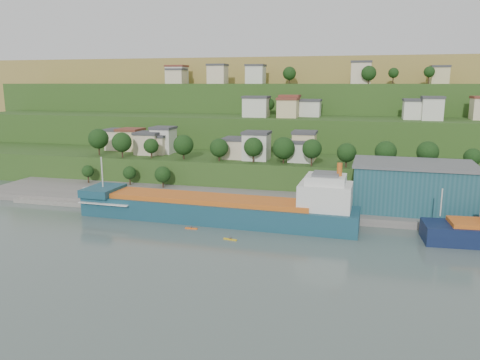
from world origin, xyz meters
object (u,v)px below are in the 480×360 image
(kayak_orange, at_px, (191,228))
(cargo_ship_near, at_px, (224,210))
(warehouse, at_px, (412,186))
(caravan, at_px, (92,192))

(kayak_orange, bearing_deg, cargo_ship_near, 51.71)
(warehouse, xyz_separation_m, caravan, (-92.61, -6.11, -5.86))
(cargo_ship_near, relative_size, caravan, 12.48)
(caravan, bearing_deg, kayak_orange, -10.12)
(cargo_ship_near, bearing_deg, warehouse, 21.70)
(kayak_orange, bearing_deg, caravan, 153.11)
(warehouse, height_order, caravan, warehouse)
(cargo_ship_near, height_order, kayak_orange, cargo_ship_near)
(cargo_ship_near, distance_m, caravan, 46.48)
(cargo_ship_near, distance_m, kayak_orange, 10.44)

